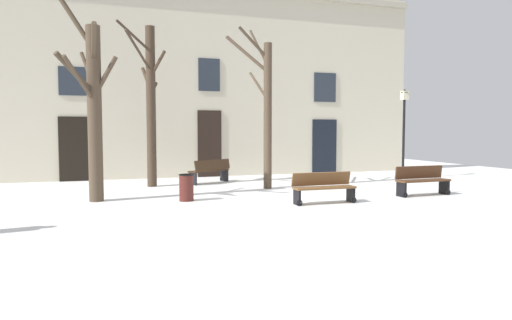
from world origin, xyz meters
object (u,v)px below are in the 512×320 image
tree_center (151,102)px  tree_near_facade (266,108)px  streetlamp (404,124)px  bench_back_to_back_right (422,180)px  bench_facing_shops (210,170)px  tree_left_of_center (93,105)px  bench_back_to_back_left (324,187)px  litter_bin (186,187)px

tree_center → tree_near_facade: tree_center is taller
tree_near_facade → streetlamp: (6.28, 1.13, -0.47)m
bench_back_to_back_right → bench_facing_shops: 7.37m
tree_center → tree_near_facade: bearing=-25.4°
tree_left_of_center → bench_facing_shops: bearing=39.3°
bench_back_to_back_right → bench_back_to_back_left: 3.52m
tree_center → litter_bin: bearing=-80.5°
tree_left_of_center → streetlamp: tree_left_of_center is taller
tree_left_of_center → tree_center: tree_left_of_center is taller
streetlamp → litter_bin: size_ratio=4.83×
streetlamp → bench_back_to_back_left: streetlamp is taller
tree_left_of_center → tree_near_facade: bearing=12.5°
tree_near_facade → streetlamp: tree_near_facade is taller
litter_bin → bench_facing_shops: size_ratio=0.43×
litter_bin → tree_left_of_center: bearing=163.6°
tree_near_facade → streetlamp: 6.39m
tree_near_facade → bench_back_to_back_left: tree_near_facade is taller
litter_bin → tree_center: bearing=99.5°
bench_back_to_back_right → litter_bin: bearing=168.3°
tree_left_of_center → litter_bin: (2.40, -0.71, -2.25)m
tree_near_facade → bench_back_to_back_left: bearing=-83.1°
bench_facing_shops → bench_back_to_back_left: bearing=76.8°
streetlamp → bench_facing_shops: streetlamp is taller
streetlamp → bench_facing_shops: size_ratio=2.09×
tree_left_of_center → bench_facing_shops: tree_left_of_center is taller
tree_left_of_center → bench_back_to_back_left: size_ratio=3.31×
tree_near_facade → bench_back_to_back_right: size_ratio=3.06×
streetlamp → bench_back_to_back_left: bearing=-142.0°
tree_near_facade → bench_back_to_back_right: (3.91, -3.03, -2.22)m
streetlamp → litter_bin: 9.92m
bench_facing_shops → streetlamp: bearing=141.3°
tree_left_of_center → bench_back_to_back_left: 6.61m
tree_near_facade → litter_bin: (-2.99, -1.90, -2.30)m
bench_back_to_back_right → tree_left_of_center: bearing=166.4°
tree_left_of_center → bench_back_to_back_left: bearing=-21.3°
tree_near_facade → bench_back_to_back_left: size_ratio=3.07×
bench_facing_shops → bench_back_to_back_left: 5.79m
tree_center → bench_facing_shops: 3.26m
tree_center → litter_bin: (0.60, -3.60, -2.54)m
tree_left_of_center → tree_center: bearing=58.2°
tree_near_facade → bench_facing_shops: tree_near_facade is taller
tree_center → tree_left_of_center: bearing=-121.8°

